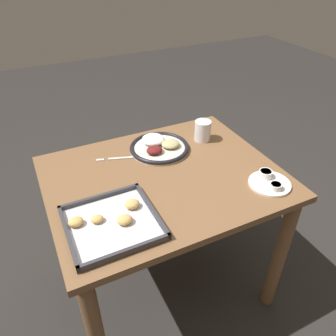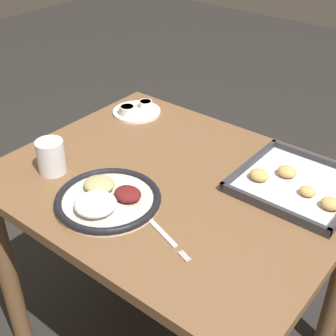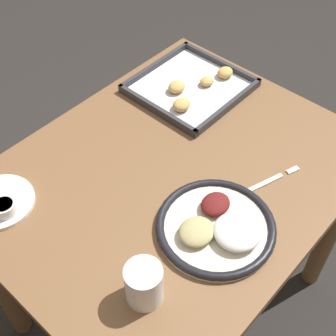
{
  "view_description": "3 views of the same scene",
  "coord_description": "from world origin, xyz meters",
  "px_view_note": "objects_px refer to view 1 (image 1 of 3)",
  "views": [
    {
      "loc": [
        0.45,
        0.98,
        1.52
      ],
      "look_at": [
        -0.02,
        0.0,
        0.74
      ],
      "focal_mm": 35.0,
      "sensor_mm": 36.0,
      "label": 1
    },
    {
      "loc": [
        0.65,
        -0.83,
        1.44
      ],
      "look_at": [
        -0.02,
        0.0,
        0.74
      ],
      "focal_mm": 50.0,
      "sensor_mm": 36.0,
      "label": 2
    },
    {
      "loc": [
        -0.59,
        -0.51,
        1.59
      ],
      "look_at": [
        -0.02,
        0.0,
        0.74
      ],
      "focal_mm": 50.0,
      "sensor_mm": 36.0,
      "label": 3
    }
  ],
  "objects_px": {
    "dinner_plate": "(159,147)",
    "drinking_cup": "(203,131)",
    "saucer_plate": "(269,182)",
    "fork": "(123,158)",
    "baking_tray": "(112,222)"
  },
  "relations": [
    {
      "from": "dinner_plate",
      "to": "saucer_plate",
      "type": "distance_m",
      "value": 0.51
    },
    {
      "from": "fork",
      "to": "dinner_plate",
      "type": "bearing_deg",
      "value": -161.41
    },
    {
      "from": "drinking_cup",
      "to": "fork",
      "type": "bearing_deg",
      "value": -1.31
    },
    {
      "from": "dinner_plate",
      "to": "fork",
      "type": "relative_size",
      "value": 1.33
    },
    {
      "from": "dinner_plate",
      "to": "drinking_cup",
      "type": "height_order",
      "value": "drinking_cup"
    },
    {
      "from": "drinking_cup",
      "to": "baking_tray",
      "type": "bearing_deg",
      "value": 32.14
    },
    {
      "from": "fork",
      "to": "saucer_plate",
      "type": "relative_size",
      "value": 1.24
    },
    {
      "from": "saucer_plate",
      "to": "drinking_cup",
      "type": "relative_size",
      "value": 1.7
    },
    {
      "from": "dinner_plate",
      "to": "drinking_cup",
      "type": "distance_m",
      "value": 0.23
    },
    {
      "from": "drinking_cup",
      "to": "dinner_plate",
      "type": "bearing_deg",
      "value": -2.64
    },
    {
      "from": "dinner_plate",
      "to": "fork",
      "type": "bearing_deg",
      "value": 0.39
    },
    {
      "from": "fork",
      "to": "drinking_cup",
      "type": "height_order",
      "value": "drinking_cup"
    },
    {
      "from": "dinner_plate",
      "to": "saucer_plate",
      "type": "bearing_deg",
      "value": 123.72
    },
    {
      "from": "saucer_plate",
      "to": "fork",
      "type": "bearing_deg",
      "value": -42.71
    },
    {
      "from": "dinner_plate",
      "to": "saucer_plate",
      "type": "height_order",
      "value": "dinner_plate"
    }
  ]
}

